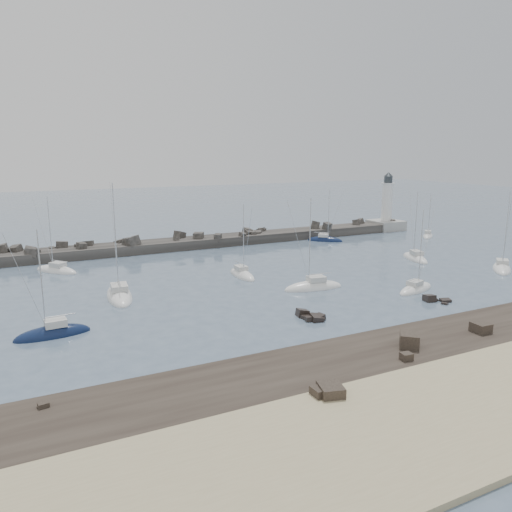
% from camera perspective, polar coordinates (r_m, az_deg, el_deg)
% --- Properties ---
extents(ground, '(400.00, 400.00, 0.00)m').
position_cam_1_polar(ground, '(68.30, 5.47, -4.29)').
color(ground, '#4C6076').
rests_on(ground, ground).
extents(rock_shelf, '(140.00, 12.33, 2.09)m').
position_cam_1_polar(rock_shelf, '(51.98, 18.51, -10.23)').
color(rock_shelf, '#2A221D').
rests_on(rock_shelf, ground).
extents(rock_cluster_near, '(2.52, 3.79, 1.47)m').
position_cam_1_polar(rock_cluster_near, '(58.49, 6.30, -6.99)').
color(rock_cluster_near, black).
rests_on(rock_cluster_near, ground).
extents(rock_cluster_far, '(3.39, 3.20, 1.39)m').
position_cam_1_polar(rock_cluster_far, '(68.61, 19.70, -4.79)').
color(rock_cluster_far, black).
rests_on(rock_cluster_far, ground).
extents(breakwater, '(115.00, 7.58, 5.09)m').
position_cam_1_polar(breakwater, '(99.15, -10.14, 0.92)').
color(breakwater, '#302E2B').
rests_on(breakwater, ground).
extents(lighthouse, '(7.00, 7.00, 14.60)m').
position_cam_1_polar(lighthouse, '(125.32, 14.66, 4.32)').
color(lighthouse, '#9D9D98').
rests_on(lighthouse, ground).
extents(sailboat_1, '(7.10, 8.00, 12.99)m').
position_cam_1_polar(sailboat_1, '(86.05, -21.84, -1.59)').
color(sailboat_1, white).
rests_on(sailboat_1, ground).
extents(sailboat_2, '(7.83, 2.86, 12.44)m').
position_cam_1_polar(sailboat_2, '(57.18, -22.19, -8.31)').
color(sailboat_2, '#0F1C3F').
rests_on(sailboat_2, ground).
extents(sailboat_3, '(4.28, 10.57, 16.21)m').
position_cam_1_polar(sailboat_3, '(68.76, -15.34, -4.44)').
color(sailboat_3, white).
rests_on(sailboat_3, ground).
extents(sailboat_4, '(9.01, 3.84, 13.92)m').
position_cam_1_polar(sailboat_4, '(70.71, 6.58, -3.62)').
color(sailboat_4, white).
rests_on(sailboat_4, ground).
extents(sailboat_5, '(2.44, 7.65, 12.17)m').
position_cam_1_polar(sailboat_5, '(77.17, -1.60, -2.21)').
color(sailboat_5, white).
rests_on(sailboat_5, ground).
extents(sailboat_6, '(7.99, 4.56, 12.10)m').
position_cam_1_polar(sailboat_6, '(72.82, 17.78, -3.68)').
color(sailboat_6, white).
rests_on(sailboat_6, ground).
extents(sailboat_7, '(7.03, 6.74, 11.85)m').
position_cam_1_polar(sailboat_7, '(107.66, 7.89, 1.78)').
color(sailboat_7, '#0F1C3F').
rests_on(sailboat_7, ground).
extents(sailboat_8, '(4.87, 8.49, 12.98)m').
position_cam_1_polar(sailboat_8, '(92.95, 17.73, -0.32)').
color(sailboat_8, white).
rests_on(sailboat_8, ground).
extents(sailboat_9, '(8.28, 7.74, 13.69)m').
position_cam_1_polar(sailboat_9, '(90.51, 26.27, -1.34)').
color(sailboat_9, white).
rests_on(sailboat_9, ground).
extents(sailboat_10, '(6.29, 5.83, 10.60)m').
position_cam_1_polar(sailboat_10, '(117.94, 19.03, 2.13)').
color(sailboat_10, white).
rests_on(sailboat_10, ground).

